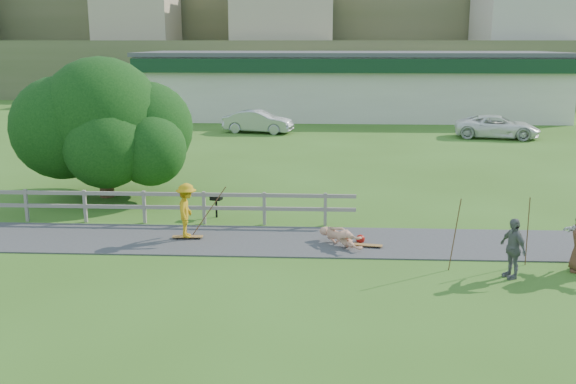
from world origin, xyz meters
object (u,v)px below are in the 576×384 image
Objects in this scene: skater_rider at (187,214)px; spectator_b at (513,248)px; tree at (104,138)px; skater_fallen at (341,237)px; car_white at (497,127)px; car_silver at (258,122)px; bbq at (216,206)px.

spectator_b is (8.93, -2.75, -0.04)m from skater_rider.
tree is at bearing 33.44° from skater_rider.
skater_fallen is at bearing -139.92° from spectator_b.
skater_rider reaches higher than spectator_b.
skater_fallen is 0.32× the size of car_white.
car_silver is at bearing 95.13° from car_white.
bbq is (-8.46, 5.34, -0.38)m from spectator_b.
skater_rider is 7.01m from tree.
car_white is at bearing 40.70° from tree.
skater_fallen is 0.22× the size of tree.
spectator_b is at bearing -18.09° from bbq.
skater_fallen is 5.16m from bbq.
tree is at bearing -143.13° from spectator_b.
tree is at bearing 141.73° from car_white.
skater_fallen is 1.05× the size of spectator_b.
spectator_b is at bearing -31.56° from tree.
spectator_b is 25.44m from car_white.
skater_fallen is 10.82m from tree.
car_silver is at bearing 177.46° from spectator_b.
spectator_b reaches higher than bbq.
skater_rider is 2.03× the size of bbq.
skater_rider is at bearing -86.14° from bbq.
skater_rider reaches higher than car_silver.
tree is (-8.92, 5.80, 1.99)m from skater_fallen.
car_white is 24.22m from bbq.
car_white is at bearing 67.25° from bbq.
spectator_b is 1.93× the size of bbq.
car_silver is 20.94m from bbq.
tree reaches higher than car_silver.
skater_rider is 9.35m from spectator_b.
car_silver is 15.22m from car_white.
car_silver is 0.61× the size of tree.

